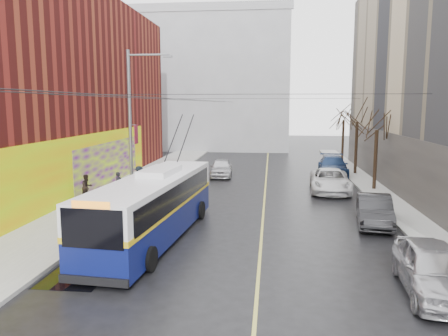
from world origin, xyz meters
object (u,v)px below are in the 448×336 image
object	(u,v)px
tree_near	(377,119)
pedestrian_c	(139,178)
parked_car_d	(333,166)
parked_car_c	(330,181)
tree_far	(344,112)
following_car	(221,168)
parked_car_a	(433,269)
pedestrian_b	(87,187)
pedestrian_a	(119,184)
streetlight_pole	(133,123)
tree_mid	(358,112)
parked_car_b	(374,210)
trolleybus	(154,206)

from	to	relation	value
tree_near	pedestrian_c	xyz separation A→B (m)	(-15.96, -2.39, -3.99)
parked_car_d	parked_car_c	bearing A→B (deg)	-94.74
tree_far	following_car	distance (m)	15.14
parked_car_a	pedestrian_c	size ratio (longest dim) A/B	2.86
pedestrian_b	pedestrian_c	world-z (taller)	pedestrian_c
tree_near	pedestrian_b	size ratio (longest dim) A/B	4.09
parked_car_c	following_car	xyz separation A→B (m)	(-8.11, 5.64, -0.05)
tree_near	pedestrian_b	bearing A→B (deg)	-162.88
pedestrian_a	streetlight_pole	bearing A→B (deg)	-109.22
tree_near	pedestrian_c	size ratio (longest dim) A/B	3.85
pedestrian_a	pedestrian_b	size ratio (longest dim) A/B	1.01
streetlight_pole	tree_near	xyz separation A→B (m)	(15.14, 6.00, 0.13)
tree_mid	pedestrian_a	size ratio (longest dim) A/B	4.23
following_car	pedestrian_c	distance (m)	8.65
tree_near	parked_car_c	size ratio (longest dim) A/B	1.13
tree_far	pedestrian_c	bearing A→B (deg)	-134.23
tree_far	pedestrian_b	size ratio (longest dim) A/B	4.19
tree_far	parked_car_b	xyz separation A→B (m)	(-2.01, -22.98, -4.40)
parked_car_d	streetlight_pole	bearing A→B (deg)	-133.07
parked_car_a	parked_car_b	distance (m)	7.94
following_car	pedestrian_b	xyz separation A→B (m)	(-7.04, -10.45, 0.20)
tree_far	parked_car_d	world-z (taller)	tree_far
tree_mid	pedestrian_a	world-z (taller)	tree_mid
trolleybus	pedestrian_a	xyz separation A→B (m)	(-4.36, 7.73, -0.56)
tree_far	parked_car_b	world-z (taller)	tree_far
tree_mid	parked_car_d	bearing A→B (deg)	-154.34
pedestrian_c	pedestrian_b	bearing A→B (deg)	84.95
parked_car_a	following_car	bearing A→B (deg)	117.41
parked_car_b	pedestrian_c	bearing A→B (deg)	162.85
streetlight_pole	parked_car_a	bearing A→B (deg)	-39.74
tree_mid	parked_car_c	bearing A→B (deg)	-111.69
parked_car_d	pedestrian_a	size ratio (longest dim) A/B	3.62
tree_near	parked_car_d	world-z (taller)	tree_near
streetlight_pole	tree_near	distance (m)	16.28
parked_car_d	pedestrian_c	bearing A→B (deg)	-144.44
tree_near	parked_car_d	bearing A→B (deg)	108.32
tree_near	parked_car_c	bearing A→B (deg)	-165.43
parked_car_b	parked_car_c	bearing A→B (deg)	105.77
parked_car_a	pedestrian_a	distance (m)	19.13
tree_mid	parked_car_c	world-z (taller)	tree_mid
tree_near	trolleybus	xyz separation A→B (m)	(-12.25, -12.31, -3.48)
parked_car_a	tree_near	bearing A→B (deg)	87.72
streetlight_pole	parked_car_d	size ratio (longest dim) A/B	1.57
parked_car_b	tree_mid	bearing A→B (deg)	90.98
tree_mid	following_car	size ratio (longest dim) A/B	1.56
streetlight_pole	trolleybus	xyz separation A→B (m)	(2.89, -6.31, -3.35)
tree_near	parked_car_b	distance (m)	10.13
tree_near	following_car	world-z (taller)	tree_near
parked_car_b	parked_car_d	xyz separation A→B (m)	(0.01, 15.02, 0.09)
pedestrian_b	tree_mid	bearing A→B (deg)	-26.42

